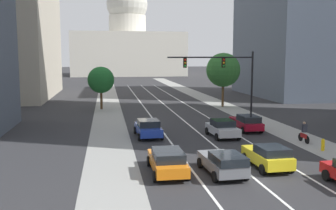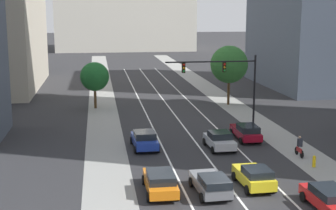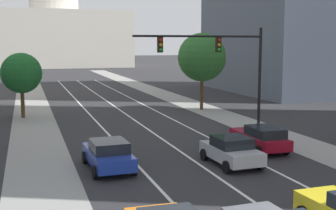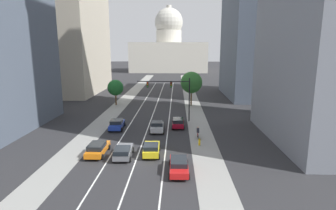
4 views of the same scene
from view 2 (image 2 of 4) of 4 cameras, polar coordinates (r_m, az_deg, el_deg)
ground_plane at (r=70.53m, az=-1.16°, el=1.40°), size 400.00×400.00×0.00m
sidewalk_left at (r=65.07m, az=-7.67°, el=0.50°), size 3.46×130.00×0.01m
sidewalk_right at (r=67.18m, az=6.23°, el=0.87°), size 3.46×130.00×0.01m
lane_stripe_left at (r=55.53m, az=-2.47°, el=-1.20°), size 0.16×90.00×0.01m
lane_stripe_center at (r=55.93m, az=0.76°, el=-1.11°), size 0.16×90.00×0.01m
lane_stripe_right at (r=56.51m, az=3.94°, el=-1.01°), size 0.16×90.00×0.01m
capitol_building at (r=153.72m, az=-5.17°, el=10.72°), size 40.12×28.23×34.86m
car_silver at (r=42.24m, az=6.00°, el=-4.08°), size 2.24×4.09×1.52m
car_gray at (r=31.94m, az=5.04°, el=-9.09°), size 2.19×4.36×1.44m
car_blue at (r=42.22m, az=-2.76°, el=-4.02°), size 2.25×4.56×1.54m
car_crimson at (r=45.50m, az=9.08°, el=-3.07°), size 2.00×4.81×1.49m
car_yellow at (r=33.57m, az=10.01°, el=-8.17°), size 2.12×4.06×1.51m
car_orange at (r=32.19m, az=-0.91°, el=-8.86°), size 2.08×4.71×1.46m
car_red at (r=30.93m, az=18.28°, el=-10.32°), size 2.08×4.69×1.41m
traffic_signal_mast at (r=47.93m, az=6.95°, el=3.24°), size 8.96×0.39×7.44m
fire_hydrant at (r=38.94m, az=16.63°, el=-6.27°), size 0.26×0.35×0.91m
cyclist at (r=41.25m, az=15.05°, el=-4.67°), size 0.36×1.70×1.72m
street_tree_far_right at (r=61.59m, az=7.12°, el=4.70°), size 4.68×4.68×7.43m
street_tree_mid_left at (r=59.59m, az=-8.53°, el=3.28°), size 3.48×3.48×5.62m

